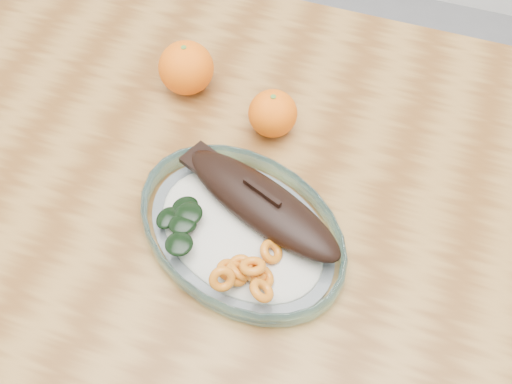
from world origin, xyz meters
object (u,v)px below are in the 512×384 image
Objects in this scene: plated_meal at (242,227)px; orange_left at (186,68)px; dining_table at (243,215)px; orange_right at (273,113)px.

orange_left is at bearing 151.62° from plated_meal.
orange_left reaches higher than dining_table.
orange_right is at bearing 81.86° from dining_table.
orange_left reaches higher than orange_right.
plated_meal is 0.19m from orange_right.
orange_left is (-0.17, 0.23, 0.02)m from plated_meal.
plated_meal reaches higher than orange_right.
plated_meal is (0.03, -0.09, 0.12)m from dining_table.
plated_meal is 10.11× the size of orange_right.
dining_table is 14.26× the size of orange_left.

